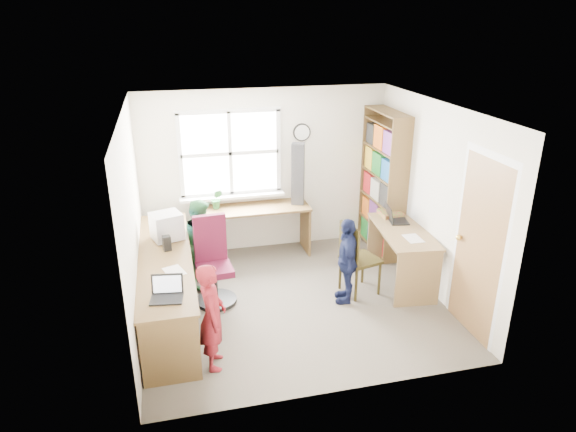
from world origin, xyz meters
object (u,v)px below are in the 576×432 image
object	(u,v)px
wooden_chair	(356,256)
potted_plant	(217,199)
laptop_right	(394,217)
l_desk	(185,293)
person_navy	(347,260)
crt_monitor	(167,226)
cd_tower	(298,174)
bookshelf	(383,186)
laptop_left	(167,293)
person_green	(202,242)
swivel_chair	(213,266)
person_red	(212,316)
right_desk	(402,244)

from	to	relation	value
wooden_chair	potted_plant	size ratio (longest dim) A/B	3.31
wooden_chair	laptop_right	distance (m)	0.89
l_desk	laptop_right	distance (m)	2.95
wooden_chair	laptop_right	world-z (taller)	laptop_right
wooden_chair	person_navy	distance (m)	0.22
crt_monitor	cd_tower	size ratio (longest dim) A/B	0.47
bookshelf	crt_monitor	xyz separation A→B (m)	(-3.10, -0.61, -0.08)
laptop_left	person_green	bearing A→B (deg)	81.85
swivel_chair	potted_plant	distance (m)	1.31
person_red	person_navy	distance (m)	1.94
right_desk	bookshelf	xyz separation A→B (m)	(0.13, 1.02, 0.46)
crt_monitor	potted_plant	bearing A→B (deg)	34.20
wooden_chair	swivel_chair	bearing A→B (deg)	157.19
laptop_left	laptop_right	size ratio (longest dim) A/B	0.94
wooden_chair	person_red	xyz separation A→B (m)	(-1.90, -1.03, 0.05)
right_desk	cd_tower	size ratio (longest dim) A/B	1.50
laptop_left	person_red	size ratio (longest dim) A/B	0.30
person_navy	cd_tower	bearing A→B (deg)	-157.68
right_desk	person_green	xyz separation A→B (m)	(-2.54, 0.58, 0.04)
laptop_left	cd_tower	world-z (taller)	cd_tower
swivel_chair	wooden_chair	world-z (taller)	swivel_chair
crt_monitor	laptop_right	world-z (taller)	crt_monitor
person_green	person_navy	world-z (taller)	person_green
right_desk	swivel_chair	bearing A→B (deg)	-176.19
person_red	cd_tower	bearing A→B (deg)	-26.13
potted_plant	right_desk	bearing A→B (deg)	-30.60
laptop_right	person_red	xyz separation A→B (m)	(-2.60, -1.49, -0.23)
person_green	potted_plant	bearing A→B (deg)	-3.94
swivel_chair	laptop_right	size ratio (longest dim) A/B	2.96
person_navy	wooden_chair	bearing A→B (deg)	143.22
bookshelf	person_green	bearing A→B (deg)	-170.58
swivel_chair	laptop_right	xyz separation A→B (m)	(2.47, 0.20, 0.33)
swivel_chair	laptop_right	bearing A→B (deg)	-0.60
potted_plant	person_red	size ratio (longest dim) A/B	0.26
bookshelf	laptop_left	world-z (taller)	bookshelf
crt_monitor	laptop_right	distance (m)	2.98
l_desk	swivel_chair	distance (m)	0.67
bookshelf	swivel_chair	distance (m)	2.79
swivel_chair	laptop_left	xyz separation A→B (m)	(-0.55, -1.12, 0.33)
bookshelf	laptop_right	xyz separation A→B (m)	(-0.12, -0.71, -0.20)
l_desk	potted_plant	xyz separation A→B (m)	(0.57, 1.78, 0.44)
l_desk	swivel_chair	world-z (taller)	swivel_chair
crt_monitor	person_navy	distance (m)	2.25
cd_tower	crt_monitor	bearing A→B (deg)	-135.91
wooden_chair	crt_monitor	world-z (taller)	crt_monitor
laptop_right	person_red	world-z (taller)	person_red
person_navy	l_desk	bearing A→B (deg)	-70.83
right_desk	person_green	world-z (taller)	person_green
wooden_chair	laptop_left	world-z (taller)	laptop_left
laptop_left	person_red	xyz separation A→B (m)	(0.41, -0.17, -0.23)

